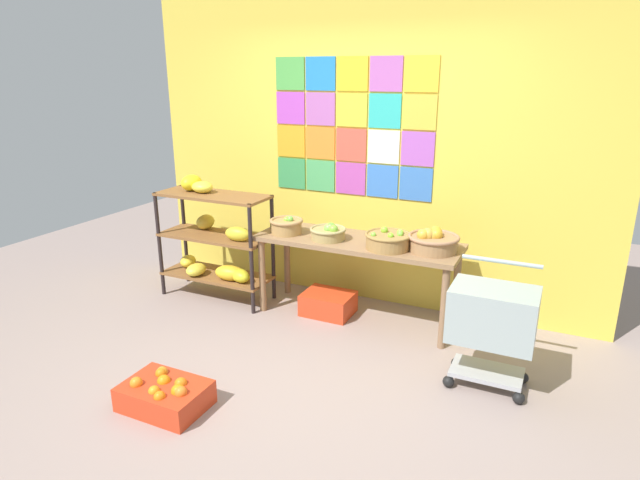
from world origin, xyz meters
The scene contains 11 objects.
ground centered at (0.00, 0.00, 0.00)m, with size 9.15×9.15×0.00m, color gray.
back_wall_with_art centered at (0.00, 1.60, 1.38)m, with size 4.32×0.07×2.74m.
banana_shelf_unit centered at (-1.27, 0.99, 0.59)m, with size 1.06×0.46×1.16m.
display_table centered at (0.12, 1.13, 0.63)m, with size 1.75×0.58×0.71m.
fruit_basket_left centered at (0.76, 1.12, 0.80)m, with size 0.41×0.41×0.19m.
fruit_basket_right centered at (0.42, 1.02, 0.79)m, with size 0.37×0.37×0.16m.
fruit_basket_back_left centered at (-0.52, 1.05, 0.79)m, with size 0.30×0.30×0.16m.
fruit_basket_centre centered at (-0.11, 1.04, 0.78)m, with size 0.31×0.31×0.15m.
produce_crate_under_table centered at (-0.14, 1.09, 0.10)m, with size 0.44×0.34×0.19m, color red.
orange_crate_foreground centered at (-0.51, -0.64, 0.09)m, with size 0.54×0.38×0.21m.
shopping_cart centered at (1.33, 0.51, 0.50)m, with size 0.56×0.41×0.85m.
Camera 1 is at (1.67, -2.91, 2.08)m, focal length 30.06 mm.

